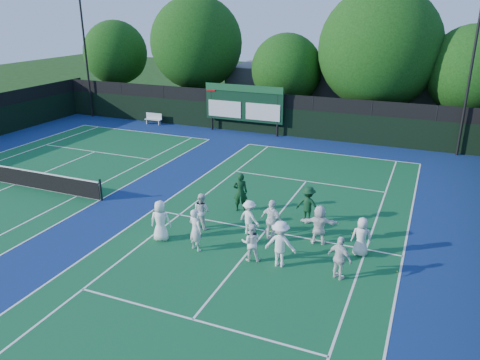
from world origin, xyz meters
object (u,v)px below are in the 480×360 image
at_px(scoreboard, 244,104).
at_px(bench, 154,118).
at_px(tennis_net, 14,176).
at_px(coach_left, 240,192).

relative_size(scoreboard, bench, 4.28).
distance_m(scoreboard, tennis_net, 16.26).
height_order(tennis_net, bench, tennis_net).
distance_m(tennis_net, coach_left, 12.31).
bearing_deg(scoreboard, coach_left, -68.19).
relative_size(scoreboard, tennis_net, 0.53).
xyz_separation_m(scoreboard, coach_left, (5.22, -13.05, -1.28)).
bearing_deg(coach_left, tennis_net, -17.80).
distance_m(scoreboard, bench, 7.83).
height_order(scoreboard, tennis_net, scoreboard).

